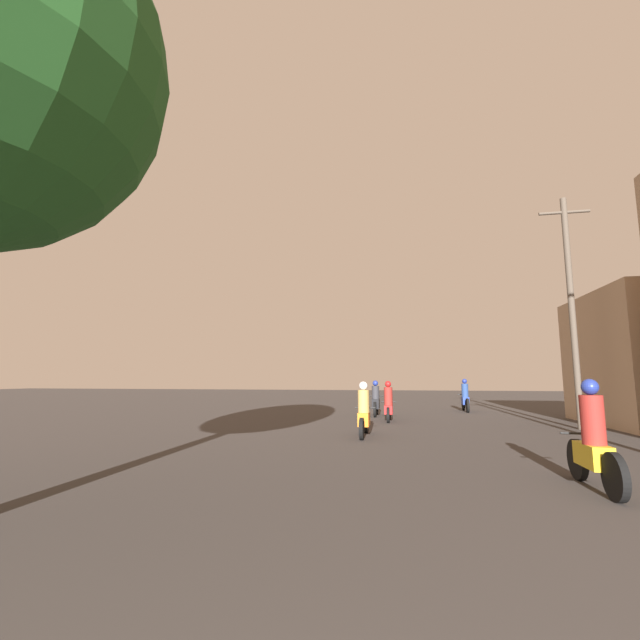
# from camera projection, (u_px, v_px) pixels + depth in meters

# --- Properties ---
(motorcycle_yellow) EXTENTS (0.60, 1.91, 1.61)m
(motorcycle_yellow) POSITION_uv_depth(u_px,v_px,m) (593.00, 445.00, 6.31)
(motorcycle_yellow) COLOR black
(motorcycle_yellow) RESTS_ON ground_plane
(motorcycle_orange) EXTENTS (0.60, 2.05, 1.53)m
(motorcycle_orange) POSITION_uv_depth(u_px,v_px,m) (364.00, 414.00, 12.09)
(motorcycle_orange) COLOR black
(motorcycle_orange) RESTS_ON ground_plane
(motorcycle_red) EXTENTS (0.60, 1.82, 1.52)m
(motorcycle_red) POSITION_uv_depth(u_px,v_px,m) (389.00, 405.00, 16.32)
(motorcycle_red) COLOR black
(motorcycle_red) RESTS_ON ground_plane
(motorcycle_black) EXTENTS (0.60, 1.96, 1.53)m
(motorcycle_black) POSITION_uv_depth(u_px,v_px,m) (376.00, 402.00, 18.62)
(motorcycle_black) COLOR black
(motorcycle_black) RESTS_ON ground_plane
(motorcycle_blue) EXTENTS (0.60, 2.17, 1.60)m
(motorcycle_blue) POSITION_uv_depth(u_px,v_px,m) (465.00, 398.00, 21.11)
(motorcycle_blue) COLOR black
(motorcycle_blue) RESTS_ON ground_plane
(utility_pole_far) EXTENTS (1.60, 0.20, 7.75)m
(utility_pole_far) POSITION_uv_depth(u_px,v_px,m) (572.00, 305.00, 14.17)
(utility_pole_far) COLOR #4C4238
(utility_pole_far) RESTS_ON ground_plane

